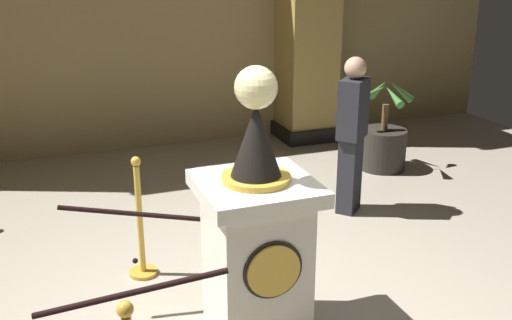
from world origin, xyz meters
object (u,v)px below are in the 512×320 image
Objects in this scene: bystander_guest at (352,132)px; stanchion_near at (141,235)px; potted_palm_right at (383,144)px; pedestal_clock at (256,237)px.

stanchion_near is at bearing -165.82° from bystander_guest.
stanchion_near is at bearing -154.21° from potted_palm_right.
potted_palm_right is 1.55m from bystander_guest.
stanchion_near is 3.66m from potted_palm_right.
pedestal_clock is 1.82× the size of stanchion_near.
potted_palm_right is (2.68, 2.67, -0.42)m from pedestal_clock.
bystander_guest is (-1.04, -1.02, 0.54)m from potted_palm_right.
bystander_guest is (1.64, 1.64, 0.12)m from pedestal_clock.
bystander_guest reaches higher than stanchion_near.
pedestal_clock is 2.33m from bystander_guest.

